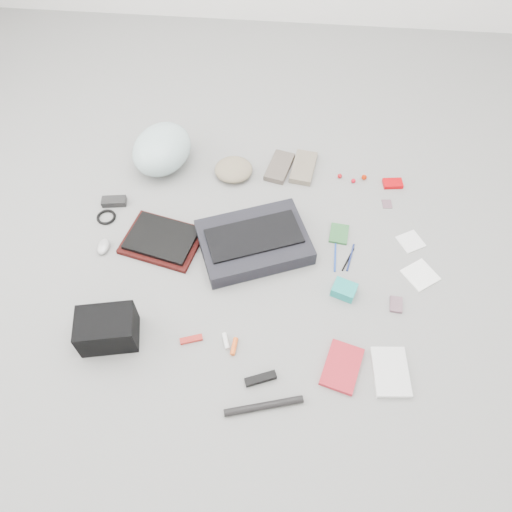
# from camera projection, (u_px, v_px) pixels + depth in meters

# --- Properties ---
(ground_plane) EXTENTS (4.00, 4.00, 0.00)m
(ground_plane) POSITION_uv_depth(u_px,v_px,m) (256.00, 262.00, 2.27)
(ground_plane) COLOR gray
(messenger_bag) EXTENTS (0.58, 0.50, 0.08)m
(messenger_bag) POSITION_uv_depth(u_px,v_px,m) (254.00, 242.00, 2.29)
(messenger_bag) COLOR black
(messenger_bag) RESTS_ON ground_plane
(bag_flap) EXTENTS (0.46, 0.34, 0.01)m
(bag_flap) POSITION_uv_depth(u_px,v_px,m) (254.00, 236.00, 2.25)
(bag_flap) COLOR black
(bag_flap) RESTS_ON messenger_bag
(laptop_sleeve) EXTENTS (0.39, 0.33, 0.02)m
(laptop_sleeve) POSITION_uv_depth(u_px,v_px,m) (162.00, 241.00, 2.33)
(laptop_sleeve) COLOR #350B0A
(laptop_sleeve) RESTS_ON ground_plane
(laptop) EXTENTS (0.35, 0.29, 0.02)m
(laptop) POSITION_uv_depth(u_px,v_px,m) (162.00, 238.00, 2.31)
(laptop) COLOR black
(laptop) RESTS_ON laptop_sleeve
(bike_helmet) EXTENTS (0.38, 0.42, 0.21)m
(bike_helmet) POSITION_uv_depth(u_px,v_px,m) (162.00, 149.00, 2.55)
(bike_helmet) COLOR silver
(bike_helmet) RESTS_ON ground_plane
(beanie) EXTENTS (0.21, 0.21, 0.07)m
(beanie) POSITION_uv_depth(u_px,v_px,m) (234.00, 170.00, 2.56)
(beanie) COLOR gray
(beanie) RESTS_ON ground_plane
(mitten_left) EXTENTS (0.15, 0.23, 0.03)m
(mitten_left) POSITION_uv_depth(u_px,v_px,m) (279.00, 167.00, 2.60)
(mitten_left) COLOR #5C5249
(mitten_left) RESTS_ON ground_plane
(mitten_right) EXTENTS (0.14, 0.24, 0.03)m
(mitten_right) POSITION_uv_depth(u_px,v_px,m) (303.00, 167.00, 2.59)
(mitten_right) COLOR #7C705C
(mitten_right) RESTS_ON ground_plane
(power_brick) EXTENTS (0.13, 0.07, 0.03)m
(power_brick) POSITION_uv_depth(u_px,v_px,m) (114.00, 201.00, 2.46)
(power_brick) COLOR black
(power_brick) RESTS_ON ground_plane
(cable_coil) EXTENTS (0.11, 0.11, 0.01)m
(cable_coil) POSITION_uv_depth(u_px,v_px,m) (106.00, 217.00, 2.42)
(cable_coil) COLOR black
(cable_coil) RESTS_ON ground_plane
(mouse) EXTENTS (0.05, 0.09, 0.03)m
(mouse) POSITION_uv_depth(u_px,v_px,m) (103.00, 246.00, 2.30)
(mouse) COLOR #A4A4A4
(mouse) RESTS_ON ground_plane
(camera_bag) EXTENTS (0.26, 0.20, 0.15)m
(camera_bag) POSITION_uv_depth(u_px,v_px,m) (107.00, 329.00, 2.00)
(camera_bag) COLOR black
(camera_bag) RESTS_ON ground_plane
(multitool) EXTENTS (0.10, 0.05, 0.01)m
(multitool) POSITION_uv_depth(u_px,v_px,m) (191.00, 339.00, 2.04)
(multitool) COLOR maroon
(multitool) RESTS_ON ground_plane
(toiletry_tube_white) EXTENTS (0.04, 0.07, 0.02)m
(toiletry_tube_white) POSITION_uv_depth(u_px,v_px,m) (226.00, 341.00, 2.04)
(toiletry_tube_white) COLOR silver
(toiletry_tube_white) RESTS_ON ground_plane
(toiletry_tube_orange) EXTENTS (0.03, 0.08, 0.02)m
(toiletry_tube_orange) POSITION_uv_depth(u_px,v_px,m) (234.00, 346.00, 2.02)
(toiletry_tube_orange) COLOR #DD541B
(toiletry_tube_orange) RESTS_ON ground_plane
(u_lock) EXTENTS (0.13, 0.08, 0.02)m
(u_lock) POSITION_uv_depth(u_px,v_px,m) (261.00, 379.00, 1.94)
(u_lock) COLOR black
(u_lock) RESTS_ON ground_plane
(bike_pump) EXTENTS (0.30, 0.11, 0.03)m
(bike_pump) POSITION_uv_depth(u_px,v_px,m) (264.00, 406.00, 1.88)
(bike_pump) COLOR black
(bike_pump) RESTS_ON ground_plane
(book_red) EXTENTS (0.18, 0.23, 0.02)m
(book_red) POSITION_uv_depth(u_px,v_px,m) (342.00, 367.00, 1.97)
(book_red) COLOR red
(book_red) RESTS_ON ground_plane
(book_white) EXTENTS (0.15, 0.22, 0.02)m
(book_white) POSITION_uv_depth(u_px,v_px,m) (391.00, 372.00, 1.96)
(book_white) COLOR silver
(book_white) RESTS_ON ground_plane
(notepad) EXTENTS (0.10, 0.12, 0.01)m
(notepad) POSITION_uv_depth(u_px,v_px,m) (339.00, 234.00, 2.36)
(notepad) COLOR #295F2F
(notepad) RESTS_ON ground_plane
(pen_blue) EXTENTS (0.01, 0.16, 0.01)m
(pen_blue) POSITION_uv_depth(u_px,v_px,m) (335.00, 257.00, 2.28)
(pen_blue) COLOR #1B3FA1
(pen_blue) RESTS_ON ground_plane
(pen_black) EXTENTS (0.06, 0.13, 0.01)m
(pen_black) POSITION_uv_depth(u_px,v_px,m) (348.00, 259.00, 2.28)
(pen_black) COLOR black
(pen_black) RESTS_ON ground_plane
(pen_navy) EXTENTS (0.04, 0.15, 0.01)m
(pen_navy) POSITION_uv_depth(u_px,v_px,m) (351.00, 257.00, 2.28)
(pen_navy) COLOR navy
(pen_navy) RESTS_ON ground_plane
(accordion_wallet) EXTENTS (0.12, 0.11, 0.05)m
(accordion_wallet) POSITION_uv_depth(u_px,v_px,m) (344.00, 290.00, 2.16)
(accordion_wallet) COLOR teal
(accordion_wallet) RESTS_ON ground_plane
(card_deck) EXTENTS (0.06, 0.08, 0.01)m
(card_deck) POSITION_uv_depth(u_px,v_px,m) (396.00, 305.00, 2.14)
(card_deck) COLOR #765461
(card_deck) RESTS_ON ground_plane
(napkin_top) EXTENTS (0.14, 0.14, 0.01)m
(napkin_top) POSITION_uv_depth(u_px,v_px,m) (411.00, 242.00, 2.34)
(napkin_top) COLOR white
(napkin_top) RESTS_ON ground_plane
(napkin_bottom) EXTENTS (0.18, 0.18, 0.01)m
(napkin_bottom) POSITION_uv_depth(u_px,v_px,m) (420.00, 275.00, 2.23)
(napkin_bottom) COLOR white
(napkin_bottom) RESTS_ON ground_plane
(lollipop_a) EXTENTS (0.02, 0.02, 0.02)m
(lollipop_a) POSITION_uv_depth(u_px,v_px,m) (340.00, 176.00, 2.57)
(lollipop_a) COLOR #A20C12
(lollipop_a) RESTS_ON ground_plane
(lollipop_b) EXTENTS (0.02, 0.02, 0.02)m
(lollipop_b) POSITION_uv_depth(u_px,v_px,m) (353.00, 181.00, 2.55)
(lollipop_b) COLOR red
(lollipop_b) RESTS_ON ground_plane
(lollipop_c) EXTENTS (0.04, 0.04, 0.03)m
(lollipop_c) POSITION_uv_depth(u_px,v_px,m) (364.00, 177.00, 2.56)
(lollipop_c) COLOR #AC1C00
(lollipop_c) RESTS_ON ground_plane
(altoids_tin) EXTENTS (0.10, 0.07, 0.02)m
(altoids_tin) POSITION_uv_depth(u_px,v_px,m) (393.00, 183.00, 2.54)
(altoids_tin) COLOR #BE040B
(altoids_tin) RESTS_ON ground_plane
(stamp_sheet) EXTENTS (0.05, 0.06, 0.00)m
(stamp_sheet) POSITION_uv_depth(u_px,v_px,m) (387.00, 204.00, 2.47)
(stamp_sheet) COLOR #73505C
(stamp_sheet) RESTS_ON ground_plane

